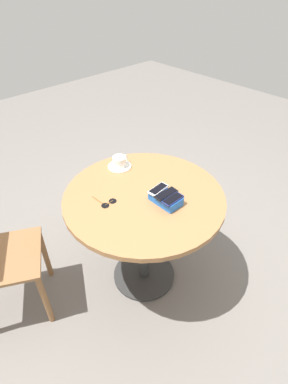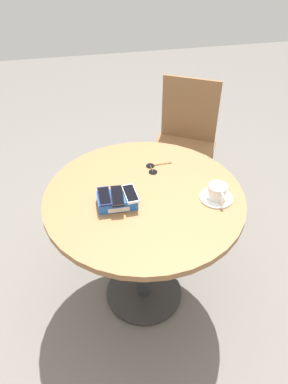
# 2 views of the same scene
# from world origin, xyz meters

# --- Properties ---
(ground_plane) EXTENTS (8.00, 8.00, 0.00)m
(ground_plane) POSITION_xyz_m (0.00, 0.00, 0.00)
(ground_plane) COLOR slate
(round_table) EXTENTS (0.92, 0.92, 0.74)m
(round_table) POSITION_xyz_m (0.00, 0.00, 0.61)
(round_table) COLOR #2D2D2D
(round_table) RESTS_ON ground_plane
(phone_box) EXTENTS (0.17, 0.11, 0.05)m
(phone_box) POSITION_xyz_m (-0.13, -0.04, 0.77)
(phone_box) COLOR blue
(phone_box) RESTS_ON round_table
(phone_navy) EXTENTS (0.05, 0.12, 0.01)m
(phone_navy) POSITION_xyz_m (-0.18, -0.04, 0.80)
(phone_navy) COLOR navy
(phone_navy) RESTS_ON phone_box
(phone_black) EXTENTS (0.06, 0.14, 0.01)m
(phone_black) POSITION_xyz_m (-0.13, -0.04, 0.80)
(phone_black) COLOR black
(phone_black) RESTS_ON phone_box
(phone_white) EXTENTS (0.06, 0.13, 0.01)m
(phone_white) POSITION_xyz_m (-0.07, -0.04, 0.80)
(phone_white) COLOR silver
(phone_white) RESTS_ON phone_box
(saucer) EXTENTS (0.15, 0.15, 0.01)m
(saucer) POSITION_xyz_m (0.32, -0.08, 0.75)
(saucer) COLOR white
(saucer) RESTS_ON round_table
(coffee_cup) EXTENTS (0.08, 0.12, 0.06)m
(coffee_cup) POSITION_xyz_m (0.32, -0.09, 0.79)
(coffee_cup) COLOR white
(coffee_cup) RESTS_ON saucer
(sunglasses) EXTENTS (0.13, 0.10, 0.01)m
(sunglasses) POSITION_xyz_m (0.08, 0.20, 0.75)
(sunglasses) COLOR black
(sunglasses) RESTS_ON round_table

